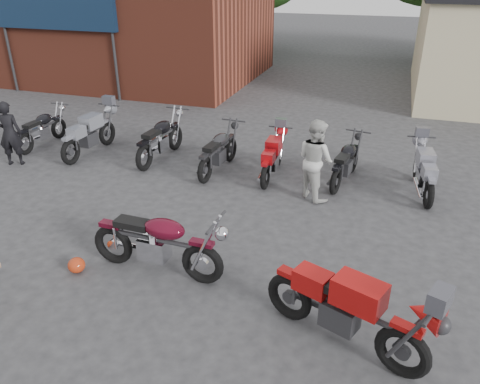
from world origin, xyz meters
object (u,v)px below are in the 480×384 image
(row_bike_1, at_px, (89,132))
(row_bike_3, at_px, (219,149))
(row_bike_0, at_px, (42,127))
(row_bike_5, at_px, (346,160))
(helmet, at_px, (76,265))
(row_bike_2, at_px, (161,136))
(person_dark, at_px, (9,133))
(row_bike_4, at_px, (273,155))
(row_bike_6, at_px, (425,169))
(person_light, at_px, (316,160))
(sportbike, at_px, (347,306))
(vintage_motorcycle, at_px, (158,239))

(row_bike_1, bearing_deg, row_bike_3, -87.48)
(row_bike_0, bearing_deg, row_bike_5, -88.15)
(helmet, height_order, row_bike_1, row_bike_1)
(row_bike_2, bearing_deg, person_dark, 117.08)
(row_bike_4, relative_size, row_bike_6, 0.96)
(row_bike_4, bearing_deg, person_dark, 99.49)
(row_bike_5, bearing_deg, row_bike_2, 100.20)
(person_dark, distance_m, row_bike_2, 3.64)
(row_bike_0, relative_size, row_bike_6, 0.97)
(row_bike_6, bearing_deg, row_bike_2, 82.01)
(person_light, bearing_deg, helmet, 92.39)
(sportbike, distance_m, row_bike_4, 5.48)
(row_bike_0, relative_size, row_bike_5, 0.99)
(helmet, height_order, row_bike_0, row_bike_0)
(row_bike_2, bearing_deg, row_bike_0, 95.30)
(row_bike_5, bearing_deg, vintage_motorcycle, 161.68)
(helmet, xyz_separation_m, row_bike_3, (0.76, 4.61, 0.44))
(vintage_motorcycle, distance_m, row_bike_5, 5.11)
(row_bike_6, bearing_deg, row_bike_0, 82.73)
(sportbike, height_order, person_dark, person_dark)
(row_bike_0, xyz_separation_m, row_bike_2, (3.53, 0.11, 0.07))
(row_bike_6, bearing_deg, sportbike, 160.57)
(vintage_motorcycle, distance_m, person_light, 3.99)
(sportbike, relative_size, person_light, 1.30)
(row_bike_1, bearing_deg, row_bike_0, 88.39)
(vintage_motorcycle, distance_m, row_bike_3, 4.25)
(row_bike_2, relative_size, row_bike_5, 1.12)
(row_bike_0, bearing_deg, sportbike, -119.23)
(person_light, height_order, row_bike_3, person_light)
(person_dark, distance_m, row_bike_3, 5.14)
(person_light, relative_size, row_bike_6, 0.89)
(row_bike_2, bearing_deg, row_bike_6, -86.70)
(row_bike_3, bearing_deg, sportbike, -139.48)
(sportbike, bearing_deg, helmet, -162.72)
(row_bike_2, bearing_deg, row_bike_1, 100.51)
(helmet, bearing_deg, row_bike_4, 66.27)
(row_bike_1, relative_size, row_bike_6, 1.08)
(person_light, distance_m, row_bike_4, 1.39)
(row_bike_5, relative_size, row_bike_6, 0.98)
(row_bike_0, xyz_separation_m, row_bike_3, (5.19, -0.16, 0.03))
(row_bike_2, xyz_separation_m, row_bike_3, (1.66, -0.26, -0.04))
(person_dark, bearing_deg, row_bike_4, 168.49)
(sportbike, distance_m, row_bike_3, 6.07)
(row_bike_2, height_order, row_bike_4, row_bike_2)
(vintage_motorcycle, relative_size, row_bike_4, 1.20)
(person_dark, relative_size, row_bike_4, 0.87)
(row_bike_0, height_order, row_bike_1, row_bike_1)
(vintage_motorcycle, bearing_deg, sportbike, -11.50)
(row_bike_0, relative_size, row_bike_4, 1.01)
(row_bike_1, bearing_deg, person_dark, 133.86)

